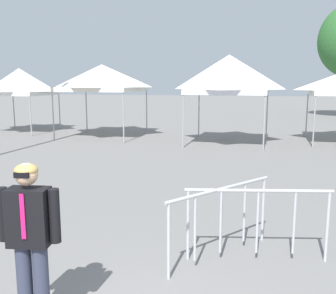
# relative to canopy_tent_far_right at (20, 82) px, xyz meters

# --- Properties ---
(canopy_tent_far_right) EXTENTS (2.98, 2.98, 3.25)m
(canopy_tent_far_right) POSITION_rel_canopy_tent_far_right_xyz_m (0.00, 0.00, 0.00)
(canopy_tent_far_right) COLOR #9E9EA3
(canopy_tent_far_right) RESTS_ON ground
(canopy_tent_behind_right) EXTENTS (3.53, 3.53, 3.36)m
(canopy_tent_behind_right) POSITION_rel_canopy_tent_far_right_xyz_m (4.85, -0.73, 0.18)
(canopy_tent_behind_right) COLOR #9E9EA3
(canopy_tent_behind_right) RESTS_ON ground
(canopy_tent_behind_center) EXTENTS (3.39, 3.39, 3.66)m
(canopy_tent_behind_center) POSITION_rel_canopy_tent_far_right_xyz_m (10.78, -1.57, 0.30)
(canopy_tent_behind_center) COLOR #9E9EA3
(canopy_tent_behind_center) RESTS_ON ground
(person_foreground) EXTENTS (0.64, 0.30, 1.78)m
(person_foreground) POSITION_rel_canopy_tent_far_right_xyz_m (9.80, -14.51, -1.53)
(person_foreground) COLOR #33384C
(person_foreground) RESTS_ON ground
(crowd_barrier_mid_lot) EXTENTS (1.31, 1.70, 1.08)m
(crowd_barrier_mid_lot) POSITION_rel_canopy_tent_far_right_xyz_m (11.56, -12.41, -1.82)
(crowd_barrier_mid_lot) COLOR #B7BABF
(crowd_barrier_mid_lot) RESTS_ON ground
(crowd_barrier_by_lift) EXTENTS (2.07, 0.46, 1.08)m
(crowd_barrier_by_lift) POSITION_rel_canopy_tent_far_right_xyz_m (12.07, -12.39, -1.82)
(crowd_barrier_by_lift) COLOR #B7BABF
(crowd_barrier_by_lift) RESTS_ON ground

